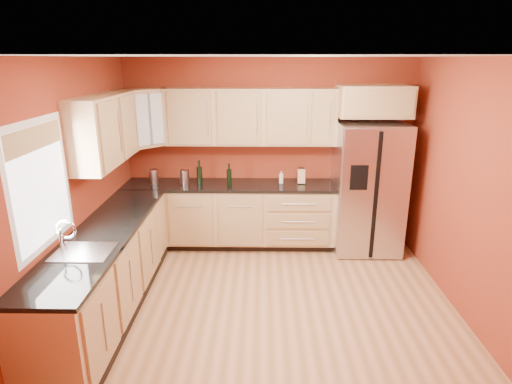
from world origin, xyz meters
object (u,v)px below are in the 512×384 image
refrigerator (368,188)px  wine_bottle_a (229,175)px  knife_block (301,176)px  canister_left (154,177)px  soap_dispenser (281,177)px

refrigerator → wine_bottle_a: refrigerator is taller
refrigerator → knife_block: bearing=172.5°
wine_bottle_a → canister_left: bearing=175.9°
refrigerator → wine_bottle_a: 1.90m
knife_block → soap_dispenser: size_ratio=1.16×
refrigerator → canister_left: (-2.94, 0.07, 0.13)m
knife_block → soap_dispenser: bearing=178.3°
refrigerator → knife_block: 0.92m
refrigerator → knife_block: size_ratio=9.04×
refrigerator → soap_dispenser: refrigerator is taller
canister_left → knife_block: 2.04m
canister_left → wine_bottle_a: wine_bottle_a is taller
knife_block → canister_left: bearing=178.6°
canister_left → knife_block: canister_left is taller
refrigerator → knife_block: (-0.90, 0.12, 0.13)m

